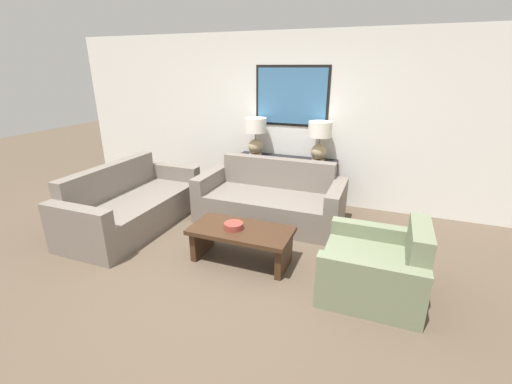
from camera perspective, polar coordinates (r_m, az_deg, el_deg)
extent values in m
plane|color=brown|center=(3.85, -5.34, -13.51)|extent=(20.00, 20.00, 0.00)
cube|color=silver|center=(5.65, 5.97, 11.85)|extent=(8.03, 0.10, 2.65)
cube|color=black|center=(5.56, 5.96, 15.60)|extent=(1.18, 0.01, 0.92)
cube|color=teal|center=(5.55, 5.94, 15.60)|extent=(1.10, 0.02, 0.84)
cube|color=black|center=(5.61, 4.86, 1.91)|extent=(1.61, 0.39, 0.76)
cylinder|color=tan|center=(5.66, -0.09, 6.31)|extent=(0.20, 0.20, 0.02)
sphere|color=tan|center=(5.63, -0.09, 7.61)|extent=(0.24, 0.24, 0.24)
cylinder|color=#8C7A51|center=(5.60, -0.09, 9.36)|extent=(0.02, 0.02, 0.11)
cylinder|color=white|center=(5.57, -0.09, 11.08)|extent=(0.35, 0.35, 0.23)
cylinder|color=tan|center=(5.38, 10.31, 5.25)|extent=(0.20, 0.20, 0.02)
sphere|color=tan|center=(5.35, 10.40, 6.61)|extent=(0.24, 0.24, 0.24)
cylinder|color=#8C7A51|center=(5.31, 10.52, 8.44)|extent=(0.02, 0.02, 0.11)
cylinder|color=white|center=(5.28, 10.63, 10.25)|extent=(0.35, 0.35, 0.23)
cube|color=slate|center=(4.90, 1.88, -2.99)|extent=(1.71, 0.75, 0.42)
cube|color=slate|center=(5.23, 3.62, 1.10)|extent=(1.71, 0.18, 0.85)
cube|color=slate|center=(5.29, -7.45, 0.01)|extent=(0.18, 0.93, 0.65)
cube|color=slate|center=(4.73, 13.12, -2.85)|extent=(0.18, 0.93, 0.65)
cube|color=slate|center=(5.07, -18.68, -3.28)|extent=(0.75, 1.71, 0.42)
cube|color=slate|center=(5.29, -22.86, -0.29)|extent=(0.18, 1.71, 0.85)
cube|color=slate|center=(4.48, -27.35, -6.06)|extent=(0.93, 0.18, 0.65)
cube|color=slate|center=(5.77, -13.64, 1.32)|extent=(0.93, 0.18, 0.65)
cube|color=#3D2616|center=(3.89, -2.51, -6.46)|extent=(1.15, 0.57, 0.05)
cube|color=#3D2616|center=(4.20, -8.94, -7.77)|extent=(0.07, 0.46, 0.36)
cube|color=#3D2616|center=(3.84, 4.68, -10.45)|extent=(0.07, 0.46, 0.36)
cylinder|color=#93382D|center=(3.87, -3.74, -5.64)|extent=(0.21, 0.21, 0.07)
cube|color=#707A5B|center=(3.69, 17.17, -12.54)|extent=(0.76, 0.67, 0.38)
cube|color=#707A5B|center=(3.61, 25.07, -10.81)|extent=(0.18, 0.67, 0.78)
cube|color=#707A5B|center=(4.00, 19.10, -8.73)|extent=(0.94, 0.14, 0.54)
cube|color=#707A5B|center=(3.31, 18.28, -15.22)|extent=(0.94, 0.14, 0.54)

